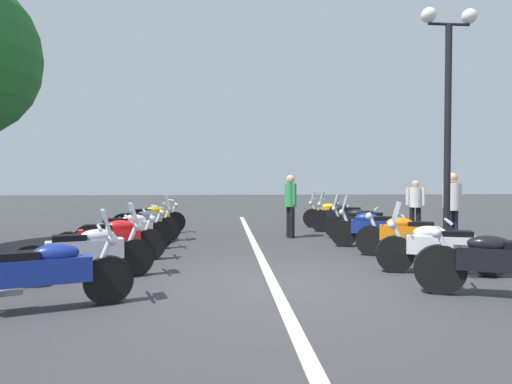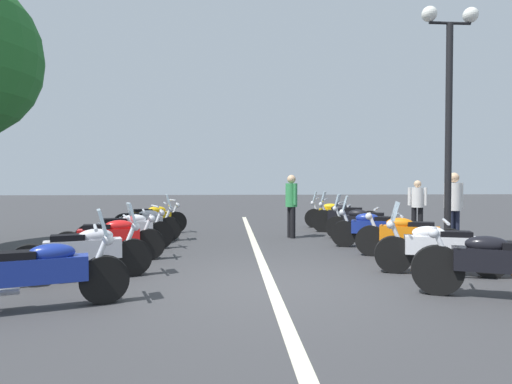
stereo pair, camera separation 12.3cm
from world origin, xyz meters
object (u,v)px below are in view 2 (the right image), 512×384
at_px(motorcycle_right_row_0, 500,264).
at_px(motorcycle_right_row_1, 438,247).
at_px(motorcycle_left_row_3, 127,231).
at_px(motorcycle_right_row_6, 335,214).
at_px(motorcycle_left_row_4, 143,224).
at_px(motorcycle_right_row_2, 408,236).
at_px(motorcycle_left_row_5, 151,218).
at_px(motorcycle_right_row_5, 345,217).
at_px(bystander_1, 417,203).
at_px(motorcycle_left_row_0, 39,272).
at_px(motorcycle_right_row_3, 374,228).
at_px(motorcycle_left_row_1, 86,251).
at_px(bystander_2, 291,201).
at_px(motorcycle_right_row_4, 364,222).
at_px(motorcycle_left_row_2, 110,238).
at_px(street_lamp_twin_globe, 449,87).
at_px(bystander_3, 454,204).

relative_size(motorcycle_right_row_0, motorcycle_right_row_1, 1.03).
bearing_deg(motorcycle_left_row_3, motorcycle_right_row_6, 12.43).
xyz_separation_m(motorcycle_left_row_4, motorcycle_right_row_2, (-2.59, -5.75, -0.01)).
height_order(motorcycle_left_row_4, motorcycle_right_row_1, same).
xyz_separation_m(motorcycle_left_row_5, motorcycle_right_row_5, (-0.03, -5.68, 0.02)).
height_order(motorcycle_right_row_6, bystander_1, bystander_1).
distance_m(motorcycle_left_row_3, bystander_1, 8.13).
height_order(motorcycle_left_row_0, motorcycle_right_row_2, motorcycle_left_row_0).
xyz_separation_m(motorcycle_left_row_4, motorcycle_right_row_3, (-1.32, -5.50, -0.00)).
relative_size(motorcycle_left_row_4, motorcycle_right_row_3, 1.03).
bearing_deg(motorcycle_left_row_1, bystander_2, 29.54).
relative_size(motorcycle_left_row_4, motorcycle_right_row_6, 0.99).
relative_size(motorcycle_left_row_0, motorcycle_right_row_4, 1.07).
bearing_deg(motorcycle_right_row_3, bystander_1, -110.58).
xyz_separation_m(motorcycle_left_row_4, motorcycle_right_row_0, (-5.50, -5.70, 0.01)).
relative_size(motorcycle_left_row_4, motorcycle_left_row_5, 0.99).
xyz_separation_m(motorcycle_left_row_2, motorcycle_right_row_0, (-2.91, -5.77, 0.02)).
height_order(street_lamp_twin_globe, bystander_2, street_lamp_twin_globe).
xyz_separation_m(motorcycle_left_row_1, motorcycle_right_row_2, (1.46, -5.78, -0.00)).
distance_m(bystander_1, bystander_2, 3.84).
height_order(motorcycle_right_row_4, street_lamp_twin_globe, street_lamp_twin_globe).
height_order(motorcycle_right_row_4, motorcycle_right_row_5, motorcycle_right_row_5).
xyz_separation_m(motorcycle_left_row_0, motorcycle_left_row_1, (1.52, -0.04, 0.00)).
bearing_deg(bystander_2, motorcycle_right_row_6, 33.46).
xyz_separation_m(motorcycle_right_row_0, motorcycle_right_row_6, (8.24, 0.06, -0.01)).
bearing_deg(street_lamp_twin_globe, bystander_3, -36.62).
relative_size(motorcycle_left_row_5, motorcycle_right_row_1, 0.98).
xyz_separation_m(motorcycle_right_row_2, street_lamp_twin_globe, (0.57, -1.11, 3.08)).
xyz_separation_m(motorcycle_right_row_6, bystander_2, (-2.22, 1.77, 0.54)).
xyz_separation_m(motorcycle_left_row_4, motorcycle_right_row_5, (1.51, -5.61, 0.02)).
height_order(motorcycle_left_row_4, bystander_3, bystander_3).
height_order(motorcycle_right_row_1, motorcycle_right_row_3, motorcycle_right_row_1).
bearing_deg(motorcycle_left_row_3, motorcycle_right_row_1, -48.86).
xyz_separation_m(motorcycle_left_row_5, motorcycle_right_row_6, (1.20, -5.70, 0.01)).
bearing_deg(motorcycle_left_row_3, bystander_1, -5.34).
relative_size(motorcycle_left_row_5, motorcycle_right_row_3, 1.04).
height_order(motorcycle_right_row_0, street_lamp_twin_globe, street_lamp_twin_globe).
bearing_deg(motorcycle_right_row_2, motorcycle_left_row_0, 53.14).
bearing_deg(motorcycle_left_row_3, motorcycle_right_row_0, -59.02).
height_order(motorcycle_left_row_0, bystander_3, bystander_3).
relative_size(motorcycle_right_row_4, motorcycle_right_row_5, 0.99).
height_order(motorcycle_left_row_5, street_lamp_twin_globe, street_lamp_twin_globe).
relative_size(motorcycle_left_row_3, motorcycle_left_row_4, 1.01).
xyz_separation_m(motorcycle_right_row_5, motorcycle_right_row_6, (1.23, -0.02, -0.01)).
relative_size(motorcycle_left_row_4, bystander_1, 1.27).
xyz_separation_m(motorcycle_left_row_3, bystander_2, (1.90, -3.92, 0.55)).
height_order(motorcycle_right_row_1, bystander_3, bystander_3).
bearing_deg(bystander_2, motorcycle_right_row_3, -66.34).
xyz_separation_m(motorcycle_right_row_0, motorcycle_right_row_2, (2.91, -0.05, -0.01)).
bearing_deg(motorcycle_left_row_5, bystander_2, -38.57).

